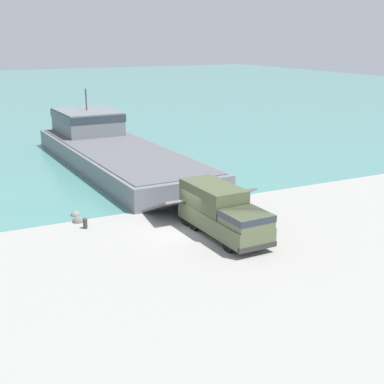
# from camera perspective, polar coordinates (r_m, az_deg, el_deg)

# --- Properties ---
(ground_plane) EXTENTS (240.00, 240.00, 0.00)m
(ground_plane) POSITION_cam_1_polar(r_m,az_deg,el_deg) (35.53, -1.31, -4.16)
(ground_plane) COLOR gray
(landing_craft) EXTENTS (9.31, 32.72, 6.83)m
(landing_craft) POSITION_cam_1_polar(r_m,az_deg,el_deg) (55.08, -8.66, 4.75)
(landing_craft) COLOR slate
(landing_craft) RESTS_ON ground_plane
(military_truck) EXTENTS (2.82, 7.87, 3.12)m
(military_truck) POSITION_cam_1_polar(r_m,az_deg,el_deg) (34.32, 3.26, -2.12)
(military_truck) COLOR #566042
(military_truck) RESTS_ON ground_plane
(soldier_on_ramp) EXTENTS (0.50, 0.46, 1.68)m
(soldier_on_ramp) POSITION_cam_1_polar(r_m,az_deg,el_deg) (34.48, 7.86, -3.26)
(soldier_on_ramp) COLOR #4C4738
(soldier_on_ramp) RESTS_ON ground_plane
(mooring_bollard) EXTENTS (0.33, 0.33, 0.75)m
(mooring_bollard) POSITION_cam_1_polar(r_m,az_deg,el_deg) (36.54, -11.33, -3.22)
(mooring_bollard) COLOR #333338
(mooring_bollard) RESTS_ON ground_plane
(shoreline_rock_a) EXTENTS (0.80, 0.80, 0.80)m
(shoreline_rock_a) POSITION_cam_1_polar(r_m,az_deg,el_deg) (38.02, -12.05, -3.14)
(shoreline_rock_a) COLOR #66605B
(shoreline_rock_a) RESTS_ON ground_plane
(shoreline_rock_b) EXTENTS (0.68, 0.68, 0.68)m
(shoreline_rock_b) POSITION_cam_1_polar(r_m,az_deg,el_deg) (39.40, -12.32, -2.46)
(shoreline_rock_b) COLOR gray
(shoreline_rock_b) RESTS_ON ground_plane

